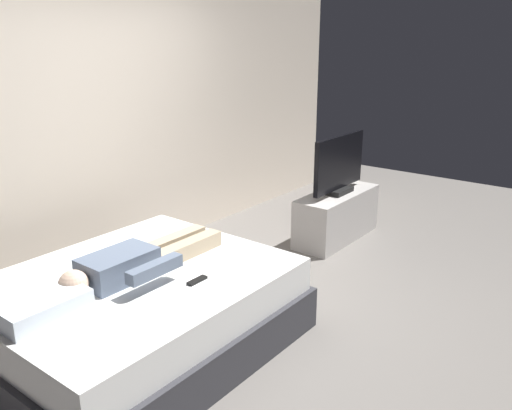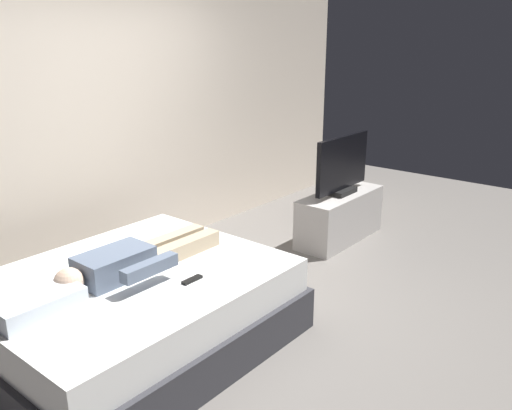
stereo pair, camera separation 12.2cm
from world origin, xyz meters
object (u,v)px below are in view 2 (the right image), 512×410
object	(u,v)px
bed	(133,310)
tv	(342,166)
person	(132,260)
tv_stand	(340,217)
pillow	(34,303)
remote	(192,280)

from	to	relation	value
bed	tv	distance (m)	2.66
bed	person	world-z (taller)	person
tv	tv_stand	bearing A→B (deg)	90.00
pillow	person	world-z (taller)	person
person	tv_stand	bearing A→B (deg)	-1.23
tv_stand	person	bearing A→B (deg)	178.77
bed	remote	size ratio (longest dim) A/B	13.13
person	remote	bearing A→B (deg)	-69.53
remote	tv_stand	bearing A→B (deg)	8.19
pillow	tv_stand	bearing A→B (deg)	-0.84
pillow	person	distance (m)	0.69
bed	pillow	size ratio (longest dim) A/B	4.10
tv_stand	pillow	bearing A→B (deg)	179.16
bed	tv_stand	bearing A→B (deg)	-1.05
person	tv_stand	size ratio (longest dim) A/B	1.15
pillow	bed	bearing A→B (deg)	-0.00
remote	tv_stand	world-z (taller)	remote
pillow	remote	world-z (taller)	pillow
tv_stand	remote	bearing A→B (deg)	-171.81
person	bed	bearing A→B (deg)	-165.79
bed	pillow	bearing A→B (deg)	180.00
remote	tv	size ratio (longest dim) A/B	0.17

